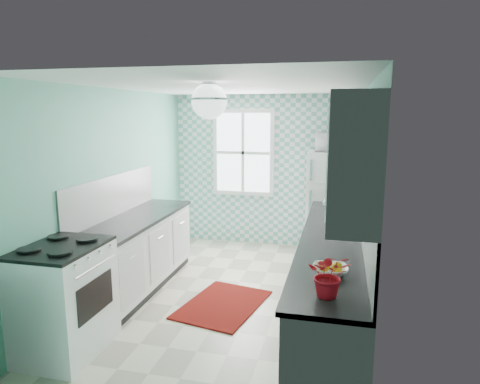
% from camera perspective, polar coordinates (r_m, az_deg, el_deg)
% --- Properties ---
extents(floor, '(3.00, 4.40, 0.02)m').
position_cam_1_polar(floor, '(5.41, -1.16, -13.70)').
color(floor, beige).
rests_on(floor, ground).
extents(ceiling, '(3.00, 4.40, 0.02)m').
position_cam_1_polar(ceiling, '(4.94, -1.28, 14.01)').
color(ceiling, white).
rests_on(ceiling, wall_back).
extents(wall_back, '(3.00, 0.02, 2.50)m').
position_cam_1_polar(wall_back, '(7.16, 3.26, 2.84)').
color(wall_back, '#5EAF94').
rests_on(wall_back, floor).
extents(wall_front, '(3.00, 0.02, 2.50)m').
position_cam_1_polar(wall_front, '(3.01, -12.02, -8.42)').
color(wall_front, '#5EAF94').
rests_on(wall_front, floor).
extents(wall_left, '(0.02, 4.40, 2.50)m').
position_cam_1_polar(wall_left, '(5.59, -16.36, 0.23)').
color(wall_left, '#5EAF94').
rests_on(wall_left, floor).
extents(wall_right, '(0.02, 4.40, 2.50)m').
position_cam_1_polar(wall_right, '(4.87, 16.23, -1.27)').
color(wall_right, '#5EAF94').
rests_on(wall_right, floor).
extents(accent_wall, '(3.00, 0.01, 2.50)m').
position_cam_1_polar(accent_wall, '(7.13, 3.23, 2.82)').
color(accent_wall, '#65ADA5').
rests_on(accent_wall, wall_back).
extents(window, '(1.04, 0.05, 1.44)m').
position_cam_1_polar(window, '(7.14, 0.44, 5.27)').
color(window, white).
rests_on(window, wall_back).
extents(backsplash_right, '(0.02, 3.60, 0.51)m').
position_cam_1_polar(backsplash_right, '(4.49, 16.14, -2.97)').
color(backsplash_right, white).
rests_on(backsplash_right, wall_right).
extents(backsplash_left, '(0.02, 2.15, 0.51)m').
position_cam_1_polar(backsplash_left, '(5.53, -16.51, -0.48)').
color(backsplash_left, white).
rests_on(backsplash_left, wall_left).
extents(upper_cabinets_right, '(0.33, 3.20, 0.90)m').
position_cam_1_polar(upper_cabinets_right, '(4.18, 14.66, 5.91)').
color(upper_cabinets_right, silver).
rests_on(upper_cabinets_right, wall_right).
extents(upper_cabinet_fridge, '(0.40, 0.74, 0.40)m').
position_cam_1_polar(upper_cabinet_fridge, '(6.60, 14.12, 10.59)').
color(upper_cabinet_fridge, silver).
rests_on(upper_cabinet_fridge, wall_right).
extents(ceiling_light, '(0.34, 0.34, 0.35)m').
position_cam_1_polar(ceiling_light, '(4.16, -4.12, 12.04)').
color(ceiling_light, silver).
rests_on(ceiling_light, ceiling).
extents(base_cabinets_right, '(0.60, 3.60, 0.90)m').
position_cam_1_polar(base_cabinets_right, '(4.71, 12.10, -11.66)').
color(base_cabinets_right, white).
rests_on(base_cabinets_right, floor).
extents(countertop_right, '(0.63, 3.60, 0.04)m').
position_cam_1_polar(countertop_right, '(4.56, 12.14, -6.17)').
color(countertop_right, black).
rests_on(countertop_right, base_cabinets_right).
extents(base_cabinets_left, '(0.60, 2.15, 0.90)m').
position_cam_1_polar(base_cabinets_left, '(5.58, -13.51, -8.15)').
color(base_cabinets_left, white).
rests_on(base_cabinets_left, floor).
extents(countertop_left, '(0.63, 2.15, 0.04)m').
position_cam_1_polar(countertop_left, '(5.44, -13.59, -3.47)').
color(countertop_left, black).
rests_on(countertop_left, base_cabinets_left).
extents(fridge, '(0.71, 0.71, 1.63)m').
position_cam_1_polar(fridge, '(6.72, 11.95, -1.63)').
color(fridge, silver).
rests_on(fridge, floor).
extents(stove, '(0.68, 0.84, 1.02)m').
position_cam_1_polar(stove, '(4.38, -22.48, -12.89)').
color(stove, white).
rests_on(stove, floor).
extents(sink, '(0.57, 0.48, 0.53)m').
position_cam_1_polar(sink, '(5.44, 12.59, -3.35)').
color(sink, silver).
rests_on(sink, countertop_right).
extents(rug, '(1.01, 1.28, 0.02)m').
position_cam_1_polar(rug, '(5.16, -2.30, -14.76)').
color(rug, '#610006').
rests_on(rug, floor).
extents(dish_towel, '(0.07, 0.22, 0.34)m').
position_cam_1_polar(dish_towel, '(5.62, 9.17, -7.53)').
color(dish_towel, '#6CB9B1').
rests_on(dish_towel, base_cabinets_right).
extents(fruit_bowl, '(0.31, 0.31, 0.07)m').
position_cam_1_polar(fruit_bowl, '(3.55, 11.97, -10.15)').
color(fruit_bowl, white).
rests_on(fruit_bowl, countertop_right).
extents(potted_plant, '(0.31, 0.27, 0.33)m').
position_cam_1_polar(potted_plant, '(3.10, 11.83, -10.75)').
color(potted_plant, '#AC142F').
rests_on(potted_plant, countertop_right).
extents(soap_bottle, '(0.09, 0.09, 0.17)m').
position_cam_1_polar(soap_bottle, '(5.75, 13.15, -1.64)').
color(soap_bottle, '#99A6B3').
rests_on(soap_bottle, countertop_right).
extents(microwave, '(0.52, 0.36, 0.28)m').
position_cam_1_polar(microwave, '(6.59, 12.28, 6.55)').
color(microwave, silver).
rests_on(microwave, fridge).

